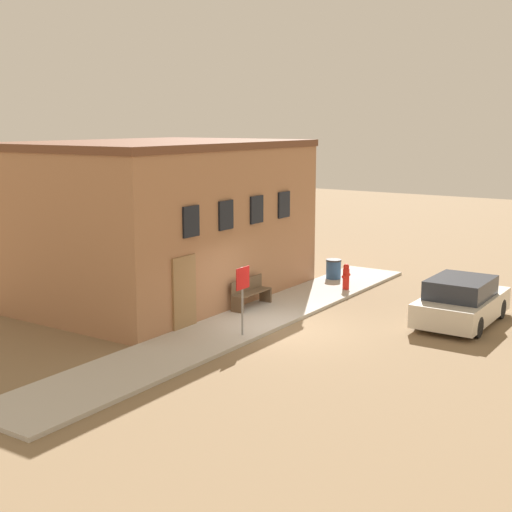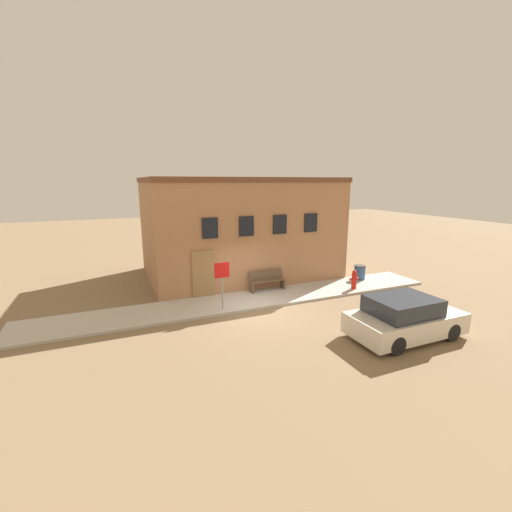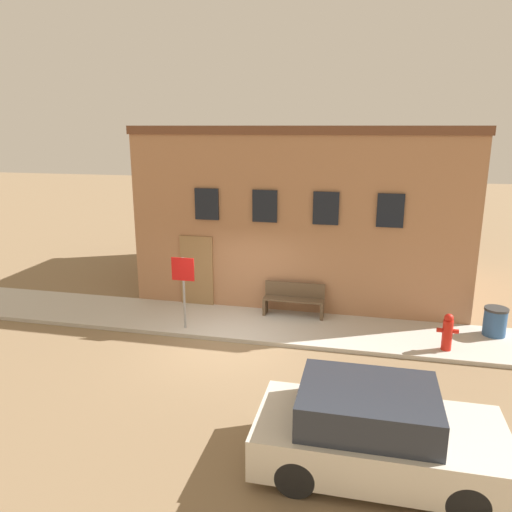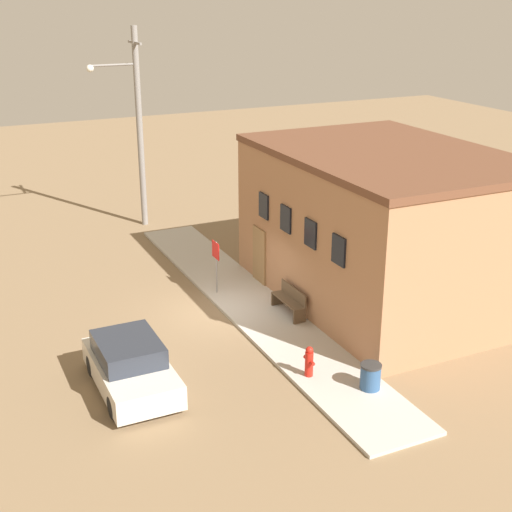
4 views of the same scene
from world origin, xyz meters
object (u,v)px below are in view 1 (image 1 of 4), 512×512
Objects in this scene: bench at (250,293)px; trash_bin at (333,269)px; fire_hydrant at (346,277)px; parked_car at (461,302)px; stop_sign at (243,288)px.

bench is 2.31× the size of trash_bin.
fire_hydrant is 4.18m from bench.
bench is 5.24m from trash_bin.
trash_bin is (5.24, -0.27, -0.09)m from bench.
parked_car reaches higher than fire_hydrant.
bench is (2.68, 1.57, -0.87)m from stop_sign.
bench reaches higher than fire_hydrant.
trash_bin is at bearing 9.35° from stop_sign.
parked_car reaches higher than trash_bin.
bench is (-3.92, 1.45, 0.01)m from fire_hydrant.
stop_sign is 6.74m from parked_car.
stop_sign is at bearing 137.02° from parked_car.
parked_car is at bearing -109.97° from fire_hydrant.
fire_hydrant is 1.77m from trash_bin.
trash_bin is (1.32, 1.19, -0.09)m from fire_hydrant.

